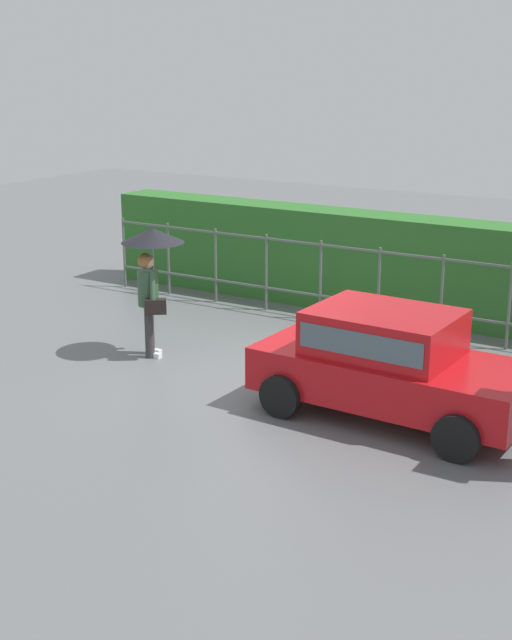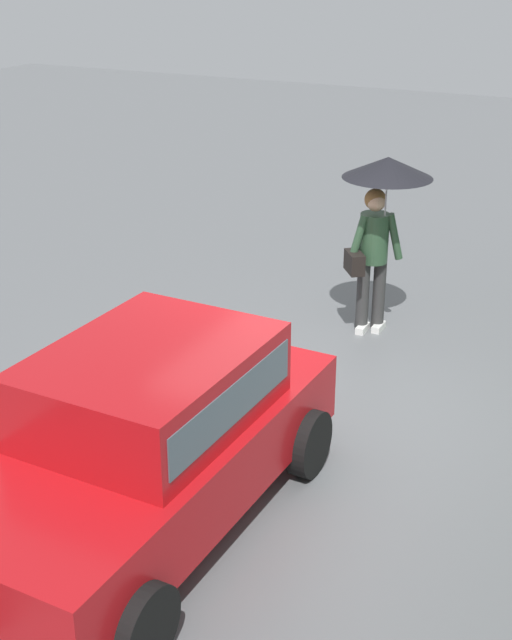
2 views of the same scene
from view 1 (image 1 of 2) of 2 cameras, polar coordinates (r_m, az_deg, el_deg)
name	(u,v)px [view 1 (image 1 of 2)]	position (r m, az deg, el deg)	size (l,w,h in m)	color
ground_plane	(258,375)	(13.52, 0.14, -3.64)	(40.00, 40.00, 0.00)	slate
car	(389,360)	(11.89, 8.69, -2.59)	(3.79, 1.97, 1.48)	#B71116
pedestrian	(151,260)	(14.13, -6.87, 3.91)	(1.02, 1.02, 2.11)	#333333
fence_section	(349,280)	(16.05, 6.11, 2.60)	(10.64, 0.05, 1.50)	#59605B
hedge_row	(372,263)	(16.93, 7.60, 3.71)	(11.59, 0.90, 1.90)	#2D6B28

